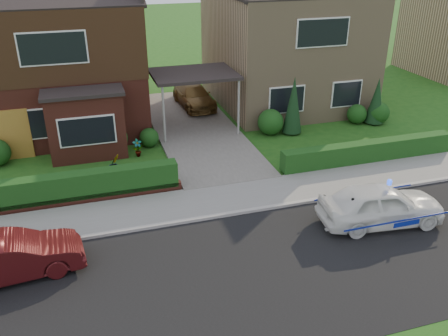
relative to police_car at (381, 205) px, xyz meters
name	(u,v)px	position (x,y,z in m)	size (l,w,h in m)	color
ground	(291,266)	(-3.60, -1.23, -0.67)	(120.00, 120.00, 0.00)	#1B4E14
road	(291,266)	(-3.60, -1.23, -0.67)	(60.00, 6.00, 0.02)	black
kerb	(253,210)	(-3.60, 1.82, -0.61)	(60.00, 0.16, 0.12)	#9E9993
sidewalk	(242,196)	(-3.60, 2.87, -0.62)	(60.00, 2.00, 0.10)	slate
driveway	(195,128)	(-3.60, 9.77, -0.61)	(3.80, 12.00, 0.12)	#666059
house_left	(57,44)	(-9.38, 12.68, 3.14)	(7.50, 9.53, 7.25)	maroon
house_right	(286,34)	(2.20, 12.77, 2.99)	(7.50, 8.06, 7.25)	tan
carport_link	(194,75)	(-3.60, 9.73, 1.99)	(3.80, 3.00, 2.77)	black
garage_door	(2,136)	(-11.84, 8.73, 0.38)	(2.20, 0.10, 2.10)	olive
dwarf_wall	(70,201)	(-9.40, 4.07, -0.49)	(7.70, 0.25, 0.36)	maroon
hedge_left	(71,203)	(-9.40, 4.22, -0.67)	(7.50, 0.55, 0.90)	#133D13
hedge_right	(367,162)	(2.20, 4.12, -0.67)	(7.50, 0.55, 0.80)	#133D13
shrub_left_mid	(112,139)	(-7.60, 8.07, -0.01)	(1.32, 1.32, 1.32)	#133D13
shrub_left_near	(149,137)	(-6.00, 8.37, -0.25)	(0.84, 0.84, 0.84)	#133D13
shrub_right_near	(271,122)	(-0.40, 8.17, -0.07)	(1.20, 1.20, 1.20)	#133D13
shrub_right_mid	(357,114)	(4.20, 8.27, -0.19)	(0.96, 0.96, 0.96)	#133D13
shrub_right_far	(378,113)	(5.20, 7.97, -0.13)	(1.08, 1.08, 1.08)	#133D13
conifer_a	(293,107)	(0.60, 7.97, 0.63)	(0.90, 0.90, 2.60)	black
conifer_b	(376,102)	(5.00, 7.97, 0.43)	(0.90, 0.90, 2.20)	black
police_car	(381,205)	(0.00, 0.00, 0.00)	(3.61, 4.08, 1.50)	white
driveway_car	(194,96)	(-2.87, 12.92, 0.01)	(1.58, 3.88, 1.13)	brown
street_car	(12,258)	(-10.87, 0.58, -0.07)	(3.65, 1.27, 1.20)	#430E10
potted_plant_a	(138,148)	(-6.63, 7.43, -0.29)	(0.40, 0.27, 0.75)	gray
potted_plant_b	(114,164)	(-7.70, 6.08, -0.27)	(0.44, 0.36, 0.80)	gray
potted_plant_c	(162,174)	(-6.10, 4.77, -0.31)	(0.40, 0.40, 0.72)	gray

